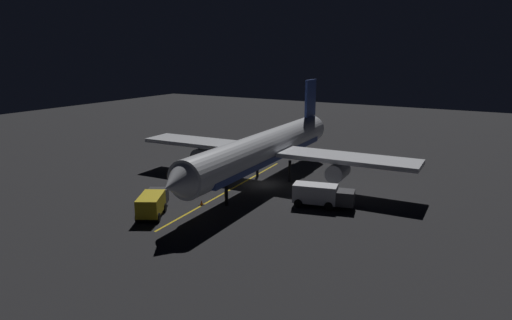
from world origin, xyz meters
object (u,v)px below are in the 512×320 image
at_px(baggage_truck, 153,203).
at_px(catering_truck, 321,195).
at_px(traffic_cone_near_left, 202,203).
at_px(traffic_cone_near_right, 190,182).
at_px(ground_crew_worker, 226,196).
at_px(airliner, 266,148).

height_order(baggage_truck, catering_truck, catering_truck).
xyz_separation_m(traffic_cone_near_left, traffic_cone_near_right, (5.97, -5.68, 0.00)).
height_order(catering_truck, traffic_cone_near_left, catering_truck).
distance_m(catering_truck, ground_crew_worker, 10.09).
bearing_deg(baggage_truck, traffic_cone_near_right, -71.74).
height_order(catering_truck, ground_crew_worker, catering_truck).
relative_size(airliner, traffic_cone_near_right, 71.71).
relative_size(traffic_cone_near_left, traffic_cone_near_right, 1.00).
bearing_deg(airliner, ground_crew_worker, 91.05).
distance_m(airliner, catering_truck, 10.90).
height_order(airliner, baggage_truck, airliner).
height_order(airliner, ground_crew_worker, airliner).
distance_m(ground_crew_worker, traffic_cone_near_right, 9.11).
distance_m(airliner, ground_crew_worker, 9.92).
bearing_deg(traffic_cone_near_left, baggage_truck, 61.96).
distance_m(traffic_cone_near_left, traffic_cone_near_right, 8.24).
distance_m(baggage_truck, traffic_cone_near_left, 5.46).
height_order(traffic_cone_near_left, traffic_cone_near_right, same).
distance_m(airliner, traffic_cone_near_left, 11.78).
bearing_deg(baggage_truck, ground_crew_worker, -126.44).
distance_m(baggage_truck, ground_crew_worker, 7.86).
xyz_separation_m(ground_crew_worker, traffic_cone_near_right, (8.10, -4.11, -0.64)).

